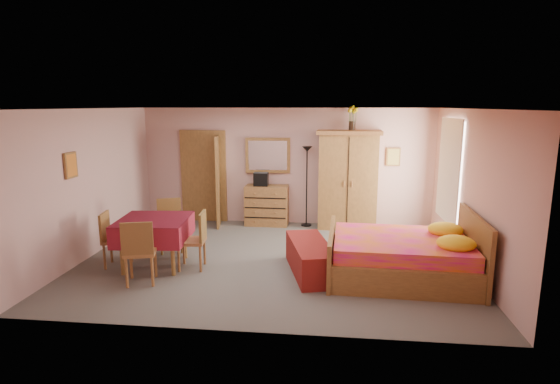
# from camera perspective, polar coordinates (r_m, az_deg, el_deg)

# --- Properties ---
(floor) EXTENTS (6.50, 6.50, 0.00)m
(floor) POSITION_cam_1_polar(r_m,az_deg,el_deg) (7.74, -0.99, -8.80)
(floor) COLOR #605D55
(floor) RESTS_ON ground
(ceiling) EXTENTS (6.50, 6.50, 0.00)m
(ceiling) POSITION_cam_1_polar(r_m,az_deg,el_deg) (7.27, -1.06, 10.83)
(ceiling) COLOR brown
(ceiling) RESTS_ON wall_back
(wall_back) EXTENTS (6.50, 0.10, 2.60)m
(wall_back) POSITION_cam_1_polar(r_m,az_deg,el_deg) (9.85, 0.81, 3.36)
(wall_back) COLOR #CC9B94
(wall_back) RESTS_ON floor
(wall_front) EXTENTS (6.50, 0.10, 2.60)m
(wall_front) POSITION_cam_1_polar(r_m,az_deg,el_deg) (4.99, -4.64, -4.56)
(wall_front) COLOR #CC9B94
(wall_front) RESTS_ON floor
(wall_left) EXTENTS (0.10, 5.00, 2.60)m
(wall_left) POSITION_cam_1_polar(r_m,az_deg,el_deg) (8.44, -23.50, 1.08)
(wall_left) COLOR #CC9B94
(wall_left) RESTS_ON floor
(wall_right) EXTENTS (0.10, 5.00, 2.60)m
(wall_right) POSITION_cam_1_polar(r_m,az_deg,el_deg) (7.70, 23.74, 0.16)
(wall_right) COLOR #CC9B94
(wall_right) RESTS_ON floor
(doorway) EXTENTS (1.06, 0.12, 2.15)m
(doorway) POSITION_cam_1_polar(r_m,az_deg,el_deg) (10.21, -9.89, 1.92)
(doorway) COLOR #9E6B35
(doorway) RESTS_ON floor
(window) EXTENTS (0.08, 1.40, 1.95)m
(window) POSITION_cam_1_polar(r_m,az_deg,el_deg) (8.80, 21.27, 2.63)
(window) COLOR white
(window) RESTS_ON wall_right
(picture_left) EXTENTS (0.04, 0.32, 0.42)m
(picture_left) POSITION_cam_1_polar(r_m,az_deg,el_deg) (7.86, -25.67, 3.17)
(picture_left) COLOR orange
(picture_left) RESTS_ON wall_left
(picture_back) EXTENTS (0.30, 0.04, 0.40)m
(picture_back) POSITION_cam_1_polar(r_m,az_deg,el_deg) (9.85, 14.58, 4.47)
(picture_back) COLOR #D8BF59
(picture_back) RESTS_ON wall_back
(chest_of_drawers) EXTENTS (0.95, 0.49, 0.89)m
(chest_of_drawers) POSITION_cam_1_polar(r_m,az_deg,el_deg) (9.80, -1.74, -1.75)
(chest_of_drawers) COLOR #976333
(chest_of_drawers) RESTS_ON floor
(wall_mirror) EXTENTS (1.00, 0.11, 0.79)m
(wall_mirror) POSITION_cam_1_polar(r_m,az_deg,el_deg) (9.82, -1.60, 4.81)
(wall_mirror) COLOR silver
(wall_mirror) RESTS_ON wall_back
(stereo) EXTENTS (0.32, 0.23, 0.29)m
(stereo) POSITION_cam_1_polar(r_m,az_deg,el_deg) (9.69, -2.49, 1.68)
(stereo) COLOR black
(stereo) RESTS_ON chest_of_drawers
(floor_lamp) EXTENTS (0.26, 0.26, 1.78)m
(floor_lamp) POSITION_cam_1_polar(r_m,az_deg,el_deg) (9.64, 3.50, 0.70)
(floor_lamp) COLOR black
(floor_lamp) RESTS_ON floor
(wardrobe) EXTENTS (1.39, 0.76, 2.13)m
(wardrobe) POSITION_cam_1_polar(r_m,az_deg,el_deg) (9.55, 8.86, 1.56)
(wardrobe) COLOR #9D6C35
(wardrobe) RESTS_ON floor
(sunflower_vase) EXTENTS (0.21, 0.21, 0.52)m
(sunflower_vase) POSITION_cam_1_polar(r_m,az_deg,el_deg) (9.51, 9.43, 9.53)
(sunflower_vase) COLOR yellow
(sunflower_vase) RESTS_ON wardrobe
(bed) EXTENTS (2.32, 1.87, 1.04)m
(bed) POSITION_cam_1_polar(r_m,az_deg,el_deg) (7.09, 15.48, -6.68)
(bed) COLOR #D7157B
(bed) RESTS_ON floor
(bench) EXTENTS (0.91, 1.60, 0.50)m
(bench) POSITION_cam_1_polar(r_m,az_deg,el_deg) (7.10, 3.96, -8.57)
(bench) COLOR maroon
(bench) RESTS_ON floor
(dining_table) EXTENTS (1.21, 1.21, 0.82)m
(dining_table) POSITION_cam_1_polar(r_m,az_deg,el_deg) (7.61, -16.03, -6.36)
(dining_table) COLOR maroon
(dining_table) RESTS_ON floor
(chair_south) EXTENTS (0.56, 0.56, 1.00)m
(chair_south) POSITION_cam_1_polar(r_m,az_deg,el_deg) (6.96, -17.78, -7.34)
(chair_south) COLOR #AB6E3A
(chair_south) RESTS_ON floor
(chair_north) EXTENTS (0.57, 0.57, 0.96)m
(chair_north) POSITION_cam_1_polar(r_m,az_deg,el_deg) (8.27, -14.12, -4.32)
(chair_north) COLOR olive
(chair_north) RESTS_ON floor
(chair_west) EXTENTS (0.48, 0.48, 0.92)m
(chair_west) POSITION_cam_1_polar(r_m,az_deg,el_deg) (7.80, -20.50, -5.81)
(chair_west) COLOR brown
(chair_west) RESTS_ON floor
(chair_east) EXTENTS (0.47, 0.47, 0.96)m
(chair_east) POSITION_cam_1_polar(r_m,az_deg,el_deg) (7.35, -11.50, -6.20)
(chair_east) COLOR #A36537
(chair_east) RESTS_ON floor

